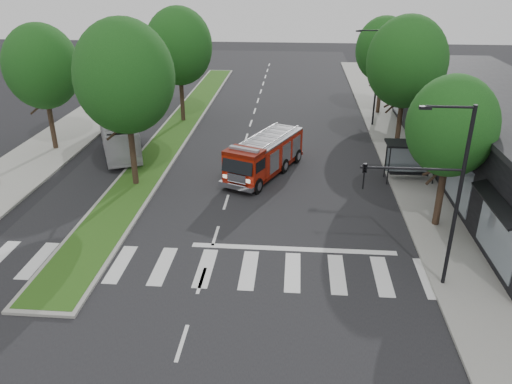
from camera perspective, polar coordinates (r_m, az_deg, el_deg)
ground at (r=25.80m, az=-4.64°, el=-5.01°), size 140.00×140.00×0.00m
sidewalk_right at (r=35.57m, az=18.36°, el=2.48°), size 5.00×80.00×0.15m
sidewalk_left at (r=39.10m, az=-23.75°, el=3.60°), size 5.00×80.00×0.15m
median at (r=43.20m, az=-8.85°, el=7.30°), size 3.00×50.00×0.15m
storefront_row at (r=36.16m, az=25.83°, el=5.70°), size 8.00×30.00×5.00m
bus_shelter at (r=32.91m, az=17.28°, el=4.54°), size 3.20×1.60×2.61m
tree_right_near at (r=26.29m, az=21.45°, el=6.98°), size 4.40×4.40×8.05m
tree_right_mid at (r=37.43m, az=16.84°, el=14.02°), size 5.60×5.60×9.72m
tree_right_far at (r=47.24m, az=14.42°, el=15.50°), size 5.00×5.00×8.73m
tree_median_near at (r=30.38m, az=-14.80°, el=12.61°), size 5.80×5.80×10.16m
tree_median_far at (r=43.70m, az=-8.81°, el=16.14°), size 5.60×5.60×9.72m
tree_left_mid at (r=39.07m, az=-23.30°, el=13.02°), size 5.20×5.20×9.16m
streetlight_right_near at (r=21.07m, az=20.03°, el=0.58°), size 4.08×0.22×8.00m
streetlight_right_far at (r=43.39m, az=13.49°, el=13.01°), size 2.11×0.20×8.00m
fire_engine at (r=32.75m, az=0.99°, el=4.17°), size 5.16×7.96×2.67m
city_bus at (r=38.81m, az=-15.52°, el=6.68°), size 6.03×9.85×2.72m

